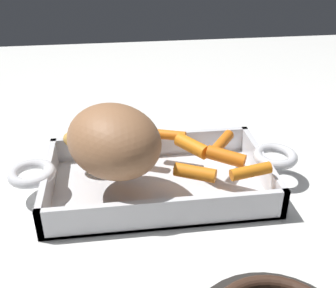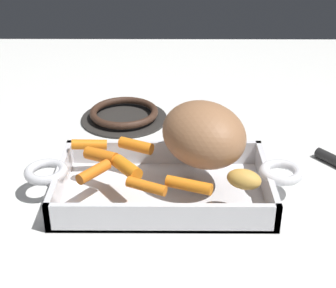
{
  "view_description": "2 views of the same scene",
  "coord_description": "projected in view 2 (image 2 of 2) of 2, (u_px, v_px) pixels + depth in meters",
  "views": [
    {
      "loc": [
        -0.05,
        -0.52,
        0.36
      ],
      "look_at": [
        0.01,
        -0.0,
        0.08
      ],
      "focal_mm": 43.63,
      "sensor_mm": 36.0,
      "label": 1
    },
    {
      "loc": [
        -0.01,
        0.67,
        0.45
      ],
      "look_at": [
        -0.01,
        -0.02,
        0.08
      ],
      "focal_mm": 54.03,
      "sensor_mm": 36.0,
      "label": 2
    }
  ],
  "objects": [
    {
      "name": "ground_plane",
      "position": [
        163.0,
        195.0,
        0.81
      ],
      "size": [
        1.72,
        1.72,
        0.0
      ],
      "primitive_type": "plane",
      "color": "silver"
    },
    {
      "name": "roasting_dish",
      "position": [
        163.0,
        186.0,
        0.8
      ],
      "size": [
        0.43,
        0.2,
        0.05
      ],
      "color": "silver",
      "rests_on": "ground_plane"
    },
    {
      "name": "pork_roast",
      "position": [
        204.0,
        134.0,
        0.78
      ],
      "size": [
        0.18,
        0.19,
        0.1
      ],
      "primitive_type": "ellipsoid",
      "rotation": [
        0.0,
        0.0,
        2.15
      ],
      "color": "#996845",
      "rests_on": "roasting_dish"
    },
    {
      "name": "baby_carrot_southwest",
      "position": [
        127.0,
        168.0,
        0.76
      ],
      "size": [
        0.05,
        0.06,
        0.02
      ],
      "primitive_type": "cylinder",
      "rotation": [
        1.6,
        0.0,
        0.64
      ],
      "color": "orange",
      "rests_on": "roasting_dish"
    },
    {
      "name": "baby_carrot_short",
      "position": [
        89.0,
        145.0,
        0.83
      ],
      "size": [
        0.06,
        0.02,
        0.02
      ],
      "primitive_type": "cylinder",
      "rotation": [
        1.5,
        0.0,
        1.69
      ],
      "color": "orange",
      "rests_on": "roasting_dish"
    },
    {
      "name": "baby_carrot_northwest",
      "position": [
        94.0,
        172.0,
        0.76
      ],
      "size": [
        0.05,
        0.06,
        0.02
      ],
      "primitive_type": "cylinder",
      "rotation": [
        1.6,
        0.0,
        5.64
      ],
      "color": "orange",
      "rests_on": "roasting_dish"
    },
    {
      "name": "baby_carrot_northeast",
      "position": [
        101.0,
        156.0,
        0.8
      ],
      "size": [
        0.06,
        0.05,
        0.02
      ],
      "primitive_type": "cylinder",
      "rotation": [
        1.64,
        0.0,
        1.03
      ],
      "color": "orange",
      "rests_on": "roasting_dish"
    },
    {
      "name": "baby_carrot_center_right",
      "position": [
        146.0,
        186.0,
        0.72
      ],
      "size": [
        0.06,
        0.04,
        0.02
      ],
      "primitive_type": "cylinder",
      "rotation": [
        1.54,
        0.0,
        1.17
      ],
      "color": "orange",
      "rests_on": "roasting_dish"
    },
    {
      "name": "baby_carrot_center_left",
      "position": [
        189.0,
        185.0,
        0.72
      ],
      "size": [
        0.07,
        0.04,
        0.02
      ],
      "primitive_type": "cylinder",
      "rotation": [
        1.59,
        0.0,
        1.19
      ],
      "color": "orange",
      "rests_on": "roasting_dish"
    },
    {
      "name": "baby_carrot_long",
      "position": [
        136.0,
        146.0,
        0.83
      ],
      "size": [
        0.06,
        0.04,
        0.02
      ],
      "primitive_type": "cylinder",
      "rotation": [
        1.57,
        0.0,
        1.12
      ],
      "color": "orange",
      "rests_on": "roasting_dish"
    },
    {
      "name": "potato_golden_large",
      "position": [
        244.0,
        179.0,
        0.73
      ],
      "size": [
        0.06,
        0.05,
        0.03
      ],
      "primitive_type": "ellipsoid",
      "rotation": [
        0.0,
        0.0,
        5.91
      ],
      "color": "gold",
      "rests_on": "roasting_dish"
    },
    {
      "name": "stove_burner_rear",
      "position": [
        124.0,
        115.0,
        1.05
      ],
      "size": [
        0.18,
        0.18,
        0.02
      ],
      "color": "#282623",
      "rests_on": "ground_plane"
    }
  ]
}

